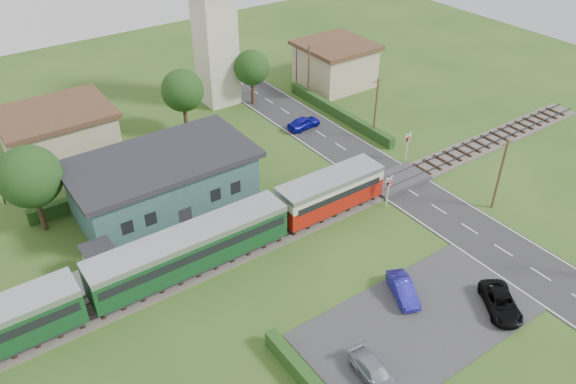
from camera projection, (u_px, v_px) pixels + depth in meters
ground at (328, 229)px, 48.42m from camera, size 120.00×120.00×0.00m
railway_track at (314, 217)px, 49.71m from camera, size 76.00×3.20×0.49m
road at (411, 192)px, 53.14m from camera, size 6.00×70.00×0.05m
car_park at (417, 322)px, 39.56m from camera, size 17.00×9.00×0.08m
crossing_deck at (396, 180)px, 54.38m from camera, size 6.20×3.40×0.45m
platform at (197, 238)px, 47.07m from camera, size 30.00×3.00×0.45m
equipment_hut at (100, 260)px, 42.42m from camera, size 2.30×2.30×2.55m
station_building at (164, 182)px, 49.60m from camera, size 16.00×9.00×5.30m
train at (152, 265)px, 41.38m from camera, size 43.20×2.90×3.40m
church_tower at (214, 19)px, 63.97m from camera, size 6.00×6.00×17.60m
house_west at (59, 135)px, 56.65m from camera, size 10.80×8.80×5.50m
house_east at (335, 64)px, 72.56m from camera, size 8.80×8.80×5.50m
hedge_carpark at (310, 382)px, 34.74m from camera, size 0.80×9.00×1.20m
hedge_roadside at (339, 113)px, 65.64m from camera, size 0.80×18.00×1.20m
hedge_station at (146, 179)px, 53.80m from camera, size 22.00×0.80×1.30m
tree_a at (30, 177)px, 45.38m from camera, size 5.20×5.20×8.00m
tree_b at (182, 91)px, 60.21m from camera, size 4.60×4.60×7.34m
tree_c at (252, 68)px, 66.50m from camera, size 4.20×4.20×6.78m
utility_pole_b at (500, 174)px, 49.04m from camera, size 1.40×0.22×7.00m
utility_pole_c at (376, 108)px, 59.87m from camera, size 1.40×0.22×7.00m
utility_pole_d at (309, 72)px, 67.99m from camera, size 1.40×0.22×7.00m
crossing_signal_near at (388, 187)px, 49.97m from camera, size 0.84×0.28×3.28m
crossing_signal_far at (408, 143)px, 56.63m from camera, size 0.84×0.28×3.28m
streetlamp_east at (297, 61)px, 72.56m from camera, size 0.30×0.30×5.15m
car_on_road at (304, 123)px, 63.34m from camera, size 4.08×1.88×1.36m
car_park_blue at (403, 289)px, 41.32m from camera, size 2.83×4.14×1.29m
car_park_silver at (375, 373)px, 35.21m from camera, size 2.07×4.29×1.21m
car_park_dark at (501, 303)px, 40.22m from camera, size 4.20×4.91×1.25m
pedestrian_near at (269, 199)px, 49.99m from camera, size 0.65×0.54×1.54m
pedestrian_far at (130, 261)px, 43.15m from camera, size 0.83×0.91×1.52m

